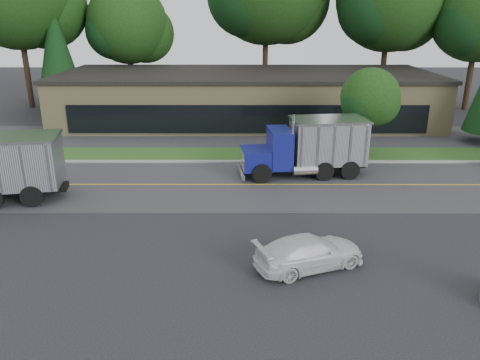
# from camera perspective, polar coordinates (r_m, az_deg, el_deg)

# --- Properties ---
(ground) EXTENTS (140.00, 140.00, 0.00)m
(ground) POSITION_cam_1_polar(r_m,az_deg,el_deg) (18.31, -4.71, -10.40)
(ground) COLOR #323237
(ground) RESTS_ON ground
(road) EXTENTS (60.00, 8.00, 0.02)m
(road) POSITION_cam_1_polar(r_m,az_deg,el_deg) (26.46, -3.15, -0.59)
(road) COLOR #4B4B50
(road) RESTS_ON ground
(center_line) EXTENTS (60.00, 0.12, 0.01)m
(center_line) POSITION_cam_1_polar(r_m,az_deg,el_deg) (26.46, -3.15, -0.59)
(center_line) COLOR gold
(center_line) RESTS_ON ground
(curb) EXTENTS (60.00, 0.30, 0.12)m
(curb) POSITION_cam_1_polar(r_m,az_deg,el_deg) (30.43, -2.72, 2.15)
(curb) COLOR #9E9E99
(curb) RESTS_ON ground
(grass_verge) EXTENTS (60.00, 3.40, 0.03)m
(grass_verge) POSITION_cam_1_polar(r_m,az_deg,el_deg) (32.15, -2.57, 3.12)
(grass_verge) COLOR #22561D
(grass_verge) RESTS_ON ground
(far_parking) EXTENTS (60.00, 7.00, 0.02)m
(far_parking) POSITION_cam_1_polar(r_m,az_deg,el_deg) (36.96, -2.22, 5.33)
(far_parking) COLOR #4B4B50
(far_parking) RESTS_ON ground
(strip_mall) EXTENTS (32.00, 12.00, 4.00)m
(strip_mall) POSITION_cam_1_polar(r_m,az_deg,el_deg) (42.39, 0.81, 9.96)
(strip_mall) COLOR tan
(strip_mall) RESTS_ON ground
(tree_far_b) EXTENTS (8.56, 8.06, 12.22)m
(tree_far_b) POSITION_cam_1_polar(r_m,az_deg,el_deg) (51.18, -13.34, 17.66)
(tree_far_b) COLOR #382619
(tree_far_b) RESTS_ON ground
(tree_far_d) EXTENTS (11.13, 10.48, 15.88)m
(tree_far_d) POSITION_cam_1_polar(r_m,az_deg,el_deg) (51.07, 17.93, 19.90)
(tree_far_d) COLOR #382619
(tree_far_d) RESTS_ON ground
(tree_far_e) EXTENTS (9.54, 8.98, 13.60)m
(tree_far_e) POSITION_cam_1_polar(r_m,az_deg,el_deg) (52.07, 27.21, 17.12)
(tree_far_e) COLOR #382619
(tree_far_e) RESTS_ON ground
(evergreen_left) EXTENTS (4.55, 4.55, 10.34)m
(evergreen_left) POSITION_cam_1_polar(r_m,az_deg,el_deg) (49.14, -21.43, 14.33)
(evergreen_left) COLOR #382619
(evergreen_left) RESTS_ON ground
(tree_verge) EXTENTS (4.11, 3.87, 5.87)m
(tree_verge) POSITION_cam_1_polar(r_m,az_deg,el_deg) (32.45, 15.63, 9.34)
(tree_verge) COLOR #382619
(tree_verge) RESTS_ON ground
(dump_truck_blue) EXTENTS (7.52, 3.43, 3.36)m
(dump_truck_blue) POSITION_cam_1_polar(r_m,az_deg,el_deg) (27.94, 8.62, 4.19)
(dump_truck_blue) COLOR black
(dump_truck_blue) RESTS_ON ground
(rally_car) EXTENTS (4.64, 3.23, 1.25)m
(rally_car) POSITION_cam_1_polar(r_m,az_deg,el_deg) (18.10, 8.48, -8.67)
(rally_car) COLOR silver
(rally_car) RESTS_ON ground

